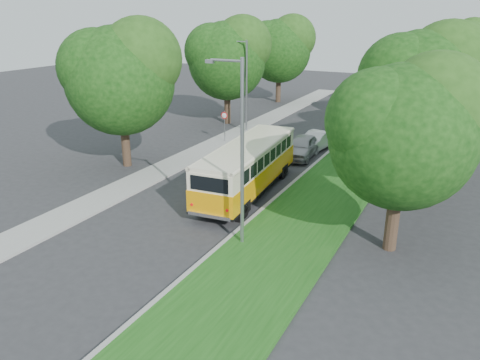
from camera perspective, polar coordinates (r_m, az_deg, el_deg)
The scene contains 13 objects.
ground at distance 24.69m, azimuth -6.08°, elevation -3.25°, with size 120.00×120.00×0.00m, color #2C2C2F.
curb at distance 27.30m, azimuth 6.02°, elevation -0.77°, with size 0.20×70.00×0.15m, color gray.
grass_verge at distance 26.62m, azimuth 10.74°, elevation -1.59°, with size 4.50×70.00×0.13m, color #194D14.
sidewalk at distance 31.09m, azimuth -8.56°, elevation 1.68°, with size 2.20×70.00×0.12m, color gray.
treeline at distance 38.29m, azimuth 12.97°, elevation 13.82°, with size 24.27×41.91×9.46m.
lamppost_near at distance 19.18m, azimuth 0.02°, elevation 3.89°, with size 1.71×0.16×8.00m.
lamppost_far at distance 39.36m, azimuth 0.67°, elevation 11.80°, with size 1.71×0.16×7.50m.
warning_sign at distance 36.19m, azimuth -1.91°, elevation 7.20°, with size 0.56×0.10×2.50m.
vintage_bus at distance 25.87m, azimuth 0.93°, elevation 1.39°, with size 2.51×9.75×2.90m, color #F29D07, non-canonical shape.
car_silver at distance 32.98m, azimuth 7.56°, elevation 4.08°, with size 1.81×4.49×1.53m, color #9D9DA1.
car_white at distance 34.96m, azimuth 9.22°, elevation 4.72°, with size 1.40×4.03×1.33m, color silver.
car_blue at distance 39.19m, azimuth 12.17°, elevation 6.22°, with size 1.93×4.76×1.38m, color navy.
car_grey at distance 47.13m, azimuth 14.03°, elevation 8.32°, with size 2.24×4.85×1.35m, color #4F5056.
Camera 1 is at (12.55, -18.94, 9.66)m, focal length 35.00 mm.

